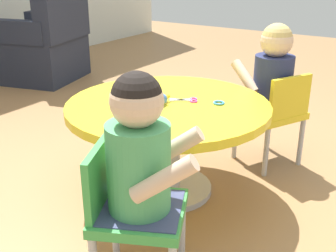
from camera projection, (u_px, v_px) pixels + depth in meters
ground_plane at (168, 190)px, 2.15m from camera, size 10.00×10.00×0.00m
craft_table at (168, 123)px, 2.01m from camera, size 0.96×0.96×0.47m
child_chair_left at (130, 210)px, 1.43m from camera, size 0.40×0.40×0.54m
seated_child_left at (140, 150)px, 1.34m from camera, size 0.39×0.43×0.51m
child_chair_right at (274, 113)px, 2.32m from camera, size 0.40×0.40×0.54m
seated_child_right at (273, 72)px, 2.26m from camera, size 0.39×0.43×0.51m
armchair_dark at (43, 47)px, 3.99m from camera, size 0.87×0.88×0.85m
rolling_pin at (154, 103)px, 1.90m from camera, size 0.23×0.05×0.05m
craft_scissors at (188, 100)px, 2.00m from camera, size 0.12×0.14×0.01m
playdough_blob_0 at (135, 93)px, 2.07m from camera, size 0.11×0.11×0.02m
cookie_cutter_0 at (219, 103)px, 1.96m from camera, size 0.06×0.06×0.01m
cookie_cutter_1 at (123, 84)px, 2.24m from camera, size 0.05×0.05×0.01m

